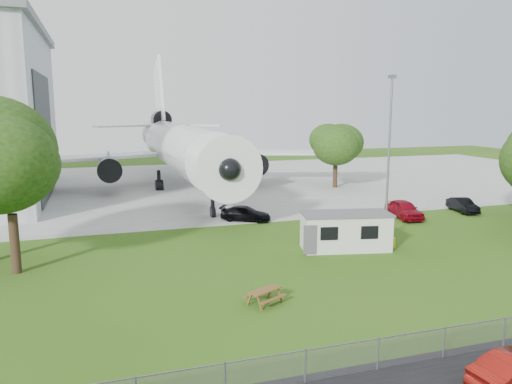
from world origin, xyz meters
name	(u,v)px	position (x,y,z in m)	size (l,w,h in m)	color
ground	(319,282)	(0.00, 0.00, 0.00)	(160.00, 160.00, 0.00)	#41681C
concrete_apron	(194,184)	(0.00, 38.00, 0.01)	(120.00, 46.00, 0.03)	#B7B7B2
airliner	(180,145)	(-2.00, 35.86, 5.27)	(46.36, 47.73, 17.69)	white
site_cabin	(346,231)	(4.59, 5.55, 1.31)	(6.96, 3.92, 2.62)	silver
picnic_west	(265,304)	(-4.00, -2.06, 0.00)	(1.80, 1.50, 0.76)	brown
fence	(422,362)	(0.00, -9.50, 0.00)	(58.00, 0.04, 1.30)	gray
lamp_mast	(388,162)	(8.20, 6.20, 6.00)	(0.16, 0.16, 12.00)	slate
tree_west_small	(9,170)	(-16.75, 7.07, 6.26)	(7.52, 7.52, 10.03)	#382619
tree_far_apron	(336,144)	(16.20, 30.25, 5.40)	(6.04, 6.04, 8.44)	#382619
car_ne_hatch	(404,209)	(14.27, 12.76, 0.81)	(1.90, 4.73, 1.61)	maroon
car_ne_sedan	(463,205)	(21.11, 13.31, 0.66)	(1.40, 4.00, 1.32)	black
car_apron_van	(246,214)	(0.40, 16.11, 0.64)	(1.79, 4.42, 1.28)	black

